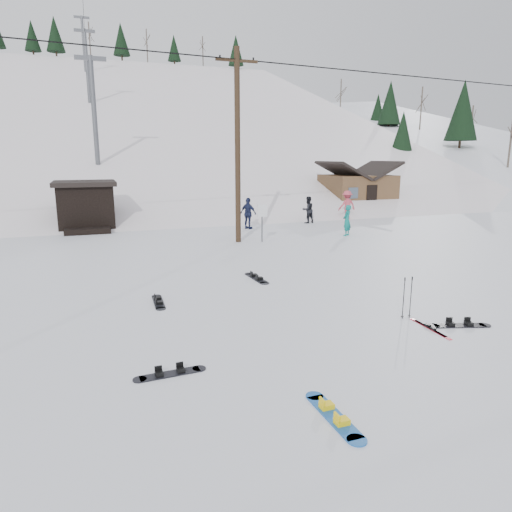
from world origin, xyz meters
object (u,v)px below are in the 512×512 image
object	(u,v)px
utility_pole	(238,144)
cabin	(357,191)
hero_skis	(430,328)
hero_snowboard	(334,416)

from	to	relation	value
utility_pole	cabin	world-z (taller)	utility_pole
cabin	hero_skis	xyz separation A→B (m)	(-12.14, -22.70, -1.46)
utility_pole	cabin	distance (m)	16.71
utility_pole	hero_skis	distance (m)	13.56
utility_pole	hero_snowboard	xyz separation A→B (m)	(-3.28, -15.32, -4.65)
cabin	hero_skis	size ratio (longest dim) A/B	3.65
utility_pole	hero_skis	world-z (taller)	utility_pole
utility_pole	hero_skis	size ratio (longest dim) A/B	6.09
cabin	hero_snowboard	xyz separation A→B (m)	(-16.28, -25.31, -1.45)
cabin	hero_snowboard	bearing A→B (deg)	-122.75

